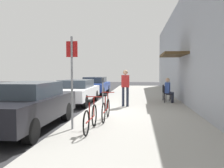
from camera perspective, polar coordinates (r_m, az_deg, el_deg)
The scene contains 14 objects.
ground_plane at distance 9.62m, azimuth -7.21°, elevation -7.44°, with size 60.00×60.00×0.00m, color #2D2D30.
sidewalk_slab at distance 11.30m, azimuth 6.49°, elevation -5.55°, with size 4.50×32.00×0.12m, color #9E9B93.
building_facade at distance 11.49m, azimuth 18.76°, elevation 8.69°, with size 1.40×32.00×5.82m.
parked_car_0 at distance 7.57m, azimuth -19.97°, elevation -4.77°, with size 1.80×4.40×1.42m.
parked_car_1 at distance 12.75m, azimuth -8.71°, elevation -1.73°, with size 1.80×4.40×1.30m.
parked_car_2 at distance 17.97m, azimuth -4.15°, elevation -0.30°, with size 1.80×4.40×1.33m.
parking_meter at distance 11.81m, azimuth -2.24°, elevation -1.12°, with size 0.12×0.10×1.32m.
street_sign at distance 6.68m, azimuth -9.68°, elevation 2.09°, with size 0.32×0.06×2.60m.
bicycle_0 at distance 6.52m, azimuth -5.20°, elevation -8.16°, with size 0.46×1.71×0.90m.
bicycle_1 at distance 7.92m, azimuth -1.48°, elevation -6.15°, with size 0.46×1.71×0.90m.
cafe_chair_0 at distance 12.71m, azimuth 13.28°, elevation -2.09°, with size 0.55×0.55×0.87m.
seated_patron_0 at distance 12.69m, azimuth 13.56°, elevation -1.24°, with size 0.51×0.46×1.29m.
cafe_chair_1 at distance 13.68m, azimuth 12.81°, elevation -1.73°, with size 0.53×0.53×0.87m.
pedestrian_standing at distance 10.91m, azimuth 3.26°, elevation -0.24°, with size 0.36×0.22×1.70m.
Camera 1 is at (2.28, -9.18, 1.75)m, focal length 37.73 mm.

